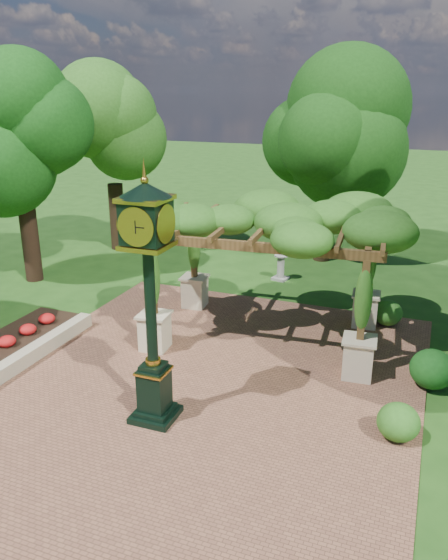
% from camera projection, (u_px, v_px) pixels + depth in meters
% --- Properties ---
extents(ground, '(120.00, 120.00, 0.00)m').
position_uv_depth(ground, '(183.00, 408.00, 12.08)').
color(ground, '#1E4714').
rests_on(ground, ground).
extents(brick_plaza, '(10.00, 12.00, 0.04)m').
position_uv_depth(brick_plaza, '(201.00, 386.00, 12.96)').
color(brick_plaza, brown).
rests_on(brick_plaza, ground).
extents(border_wall, '(0.35, 5.00, 0.40)m').
position_uv_depth(border_wall, '(30.00, 355.00, 14.04)').
color(border_wall, '#C6B793').
rests_on(border_wall, ground).
extents(flower_bed, '(1.50, 5.00, 0.36)m').
position_uv_depth(flower_bed, '(2.00, 350.00, 14.36)').
color(flower_bed, red).
rests_on(flower_bed, ground).
extents(pedestal_clock, '(1.02, 1.02, 5.14)m').
position_uv_depth(pedestal_clock, '(149.00, 284.00, 10.68)').
color(pedestal_clock, black).
rests_on(pedestal_clock, brick_plaza).
extents(pergola, '(6.49, 4.39, 3.90)m').
position_uv_depth(pergola, '(267.00, 228.00, 14.49)').
color(pergola, beige).
rests_on(pergola, brick_plaza).
extents(sundial, '(0.62, 0.62, 0.95)m').
position_uv_depth(sundial, '(281.00, 269.00, 20.14)').
color(sundial, gray).
rests_on(sundial, ground).
extents(shrub_front, '(1.01, 1.01, 0.77)m').
position_uv_depth(shrub_front, '(398.00, 422.00, 10.84)').
color(shrub_front, '#2C621C').
rests_on(shrub_front, brick_plaza).
extents(shrub_mid, '(1.24, 1.24, 0.93)m').
position_uv_depth(shrub_mid, '(432.00, 369.00, 12.73)').
color(shrub_mid, '#154A14').
rests_on(shrub_mid, brick_plaza).
extents(shrub_back, '(1.09, 1.09, 0.77)m').
position_uv_depth(shrub_back, '(388.00, 313.00, 16.16)').
color(shrub_back, '#255A1A').
rests_on(shrub_back, brick_plaza).
extents(tree_west_near, '(3.48, 3.48, 7.55)m').
position_uv_depth(tree_west_near, '(18.00, 137.00, 18.57)').
color(tree_west_near, black).
rests_on(tree_west_near, ground).
extents(tree_west_far, '(3.53, 3.53, 7.39)m').
position_uv_depth(tree_west_far, '(111.00, 131.00, 22.63)').
color(tree_west_far, black).
rests_on(tree_west_far, ground).
extents(tree_north, '(4.45, 4.45, 7.73)m').
position_uv_depth(tree_north, '(329.00, 127.00, 20.93)').
color(tree_north, '#2F2112').
rests_on(tree_north, ground).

